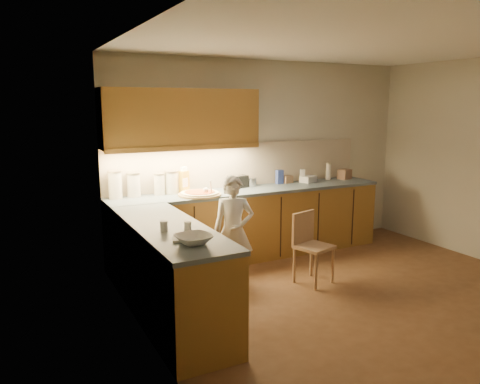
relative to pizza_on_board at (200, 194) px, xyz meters
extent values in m
plane|color=brown|center=(1.15, -1.59, -0.94)|extent=(4.50, 4.50, 0.00)
cube|color=beige|center=(1.15, 0.41, 0.36)|extent=(4.50, 0.04, 2.60)
cube|color=beige|center=(-1.10, -1.59, 0.36)|extent=(0.04, 4.00, 2.60)
cube|color=white|center=(1.15, -1.59, 1.66)|extent=(4.50, 4.00, 0.04)
cube|color=olive|center=(0.77, 0.11, -0.50)|extent=(3.75, 0.60, 0.88)
cube|color=olive|center=(-0.80, -1.19, -0.50)|extent=(0.60, 2.00, 0.88)
cube|color=#435360|center=(0.77, 0.11, -0.04)|extent=(3.77, 0.62, 0.04)
cube|color=#435360|center=(-0.80, -1.19, -0.04)|extent=(0.62, 2.02, 0.04)
cube|color=black|center=(-0.75, -0.20, -0.50)|extent=(0.02, 0.01, 0.80)
cube|color=black|center=(-0.15, -0.20, -0.50)|extent=(0.02, 0.01, 0.80)
cube|color=black|center=(0.45, -0.20, -0.50)|extent=(0.02, 0.01, 0.80)
cube|color=black|center=(1.05, -0.20, -0.50)|extent=(0.02, 0.01, 0.80)
cube|color=black|center=(1.65, -0.20, -0.50)|extent=(0.02, 0.01, 0.80)
cube|color=black|center=(2.25, -0.20, -0.50)|extent=(0.02, 0.01, 0.80)
cube|color=#BAA990|center=(0.77, 0.39, 0.27)|extent=(3.75, 0.02, 0.58)
cube|color=olive|center=(-0.13, 0.23, 0.91)|extent=(1.95, 0.35, 0.70)
cube|color=olive|center=(-0.13, 0.06, 0.56)|extent=(1.95, 0.02, 0.06)
cylinder|color=tan|center=(0.00, 0.00, -0.01)|extent=(0.53, 0.53, 0.02)
cylinder|color=beige|center=(0.00, 0.00, 0.01)|extent=(0.46, 0.46, 0.02)
cylinder|color=#AE3E17|center=(0.00, 0.00, 0.02)|extent=(0.37, 0.37, 0.01)
sphere|color=white|center=(0.06, -0.04, 0.05)|extent=(0.07, 0.07, 0.07)
cylinder|color=white|center=(0.10, -0.10, 0.08)|extent=(0.08, 0.11, 0.21)
imported|color=white|center=(0.11, -0.69, -0.32)|extent=(0.54, 0.46, 1.24)
cylinder|color=#A78058|center=(0.84, -1.24, -0.74)|extent=(0.03, 0.03, 0.41)
cylinder|color=#A78058|center=(1.14, -1.16, -0.74)|extent=(0.03, 0.03, 0.41)
cylinder|color=#A78058|center=(0.76, -0.95, -0.74)|extent=(0.03, 0.03, 0.41)
cylinder|color=#A78058|center=(1.06, -0.86, -0.74)|extent=(0.03, 0.03, 0.41)
cube|color=#A78058|center=(0.95, -1.05, -0.52)|extent=(0.45, 0.45, 0.04)
cube|color=#A78058|center=(0.90, -0.89, -0.32)|extent=(0.36, 0.13, 0.36)
imported|color=white|center=(-0.80, -1.82, 0.01)|extent=(0.32, 0.32, 0.07)
cylinder|color=silver|center=(-0.95, 0.28, 0.13)|extent=(0.16, 0.16, 0.31)
cylinder|color=tan|center=(-0.95, 0.28, 0.30)|extent=(0.17, 0.17, 0.02)
cylinder|color=silver|center=(-0.73, 0.30, 0.11)|extent=(0.16, 0.16, 0.27)
cylinder|color=gray|center=(-0.73, 0.30, 0.26)|extent=(0.17, 0.17, 0.02)
cylinder|color=silver|center=(-0.42, 0.28, 0.10)|extent=(0.13, 0.13, 0.25)
cylinder|color=tan|center=(-0.42, 0.28, 0.24)|extent=(0.14, 0.14, 0.02)
cylinder|color=silver|center=(-0.26, 0.28, 0.11)|extent=(0.17, 0.17, 0.27)
cylinder|color=gray|center=(-0.26, 0.28, 0.25)|extent=(0.18, 0.18, 0.02)
cube|color=gold|center=(-0.11, 0.24, 0.12)|extent=(0.13, 0.12, 0.28)
cube|color=silver|center=(-0.11, 0.24, 0.28)|extent=(0.08, 0.07, 0.05)
cube|color=black|center=(0.66, 0.28, 0.06)|extent=(0.28, 0.19, 0.16)
cube|color=#BABABF|center=(0.63, 0.27, 0.14)|extent=(0.05, 0.11, 0.00)
cube|color=#BABABF|center=(0.69, 0.28, 0.14)|extent=(0.05, 0.11, 0.00)
cylinder|color=#B0B1B5|center=(0.87, 0.30, 0.03)|extent=(0.15, 0.15, 0.11)
cylinder|color=#B0B1B5|center=(0.87, 0.30, 0.09)|extent=(0.16, 0.16, 0.01)
cube|color=#34489D|center=(1.32, 0.29, 0.07)|extent=(0.10, 0.07, 0.19)
cube|color=tan|center=(1.45, 0.30, 0.03)|extent=(0.16, 0.13, 0.10)
cube|color=silver|center=(1.69, 0.27, 0.07)|extent=(0.08, 0.08, 0.18)
cube|color=silver|center=(1.75, 0.22, 0.02)|extent=(0.26, 0.22, 0.09)
cylinder|color=silver|center=(2.14, 0.26, 0.09)|extent=(0.07, 0.07, 0.23)
cylinder|color=tan|center=(2.14, 0.26, 0.22)|extent=(0.08, 0.08, 0.02)
cube|color=#A07556|center=(2.40, 0.21, 0.05)|extent=(0.22, 0.19, 0.14)
cube|color=silver|center=(-0.80, -1.69, -0.01)|extent=(0.31, 0.27, 0.02)
cylinder|color=silver|center=(-0.90, -1.36, 0.02)|extent=(0.07, 0.07, 0.09)
cylinder|color=white|center=(-0.71, -1.45, 0.02)|extent=(0.08, 0.08, 0.08)
camera|label=1|loc=(-2.12, -5.19, 1.07)|focal=35.00mm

